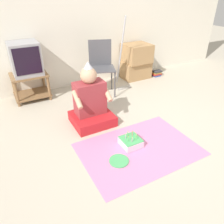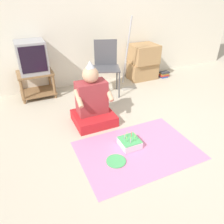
# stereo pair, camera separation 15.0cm
# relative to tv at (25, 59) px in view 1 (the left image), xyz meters

# --- Properties ---
(ground_plane) EXTENTS (16.00, 16.00, 0.00)m
(ground_plane) POSITION_rel_tv_xyz_m (1.26, -2.06, -0.69)
(ground_plane) COLOR #BCB29E
(wall_back) EXTENTS (6.40, 0.06, 2.55)m
(wall_back) POSITION_rel_tv_xyz_m (1.26, 0.25, 0.59)
(wall_back) COLOR silver
(wall_back) RESTS_ON ground_plane
(tv_stand) EXTENTS (0.57, 0.44, 0.44)m
(tv_stand) POSITION_rel_tv_xyz_m (0.00, -0.00, -0.43)
(tv_stand) COLOR olive
(tv_stand) RESTS_ON ground_plane
(tv) EXTENTS (0.44, 0.43, 0.50)m
(tv) POSITION_rel_tv_xyz_m (0.00, 0.00, 0.00)
(tv) COLOR #99999E
(tv) RESTS_ON tv_stand
(folding_chair) EXTENTS (0.54, 0.51, 0.90)m
(folding_chair) POSITION_rel_tv_xyz_m (1.14, -0.33, -0.16)
(folding_chair) COLOR #4C4C51
(folding_chair) RESTS_ON ground_plane
(cardboard_box_stack) EXTENTS (0.56, 0.46, 0.69)m
(cardboard_box_stack) POSITION_rel_tv_xyz_m (2.08, -0.04, -0.33)
(cardboard_box_stack) COLOR #A87F51
(cardboard_box_stack) RESTS_ON ground_plane
(dust_mop) EXTENTS (0.28, 0.32, 1.26)m
(dust_mop) POSITION_rel_tv_xyz_m (1.58, -0.31, -0.32)
(dust_mop) COLOR #B2ADA3
(dust_mop) RESTS_ON ground_plane
(book_pile) EXTENTS (0.20, 0.14, 0.12)m
(book_pile) POSITION_rel_tv_xyz_m (2.53, -0.16, -0.63)
(book_pile) COLOR #284793
(book_pile) RESTS_ON ground_plane
(person_seated) EXTENTS (0.54, 0.50, 0.87)m
(person_seated) POSITION_rel_tv_xyz_m (0.58, -1.17, -0.40)
(person_seated) COLOR red
(person_seated) RESTS_ON ground_plane
(party_cloth) EXTENTS (1.36, 0.94, 0.01)m
(party_cloth) POSITION_rel_tv_xyz_m (0.83, -1.98, -0.69)
(party_cloth) COLOR pink
(party_cloth) RESTS_ON ground_plane
(birthday_cake) EXTENTS (0.23, 0.23, 0.17)m
(birthday_cake) POSITION_rel_tv_xyz_m (0.78, -1.87, -0.63)
(birthday_cake) COLOR silver
(birthday_cake) RESTS_ON party_cloth
(paper_plate) EXTENTS (0.22, 0.22, 0.01)m
(paper_plate) POSITION_rel_tv_xyz_m (0.52, -2.05, -0.68)
(paper_plate) COLOR #4CB266
(paper_plate) RESTS_ON party_cloth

